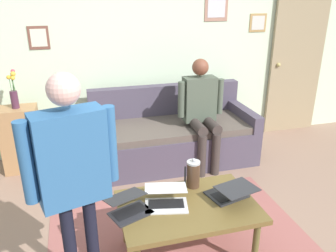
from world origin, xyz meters
The scene contains 13 objects.
ground_plane centered at (0.00, 0.00, 0.00)m, with size 7.68×7.68×0.00m, color #947260.
back_wall centered at (0.00, -2.20, 1.35)m, with size 7.04×0.11×2.70m.
interior_door centered at (-2.24, -2.11, 1.02)m, with size 0.82×0.09×2.05m.
couch centered at (-0.25, -1.62, 0.31)m, with size 1.95×0.87×0.88m.
coffee_table centered at (0.11, 0.04, 0.42)m, with size 1.04×0.69×0.47m.
laptop_left centered at (0.27, -0.01, 0.51)m, with size 0.37×0.35×0.12m.
laptop_center centered at (-0.24, 0.04, 0.52)m, with size 0.37×0.41×0.13m.
laptop_right centered at (0.56, 0.01, 0.51)m, with size 0.37×0.36×0.13m.
french_press centered at (-0.01, -0.20, 0.59)m, with size 0.13×0.11×0.26m.
side_shelf centered at (1.52, -1.84, 0.38)m, with size 0.42×0.32×0.76m.
flower_vase centered at (1.51, -1.84, 0.94)m, with size 0.10×0.08×0.44m.
person_standing centered at (0.91, 0.26, 1.02)m, with size 0.56×0.28×1.59m.
person_seated centered at (-0.53, -1.39, 0.73)m, with size 0.55×0.51×1.28m.
Camera 1 is at (0.84, 2.11, 1.98)m, focal length 36.42 mm.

